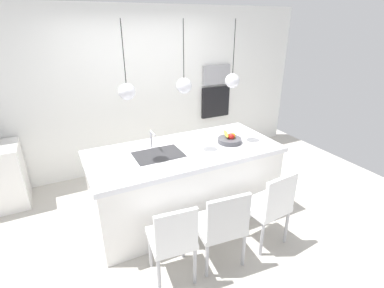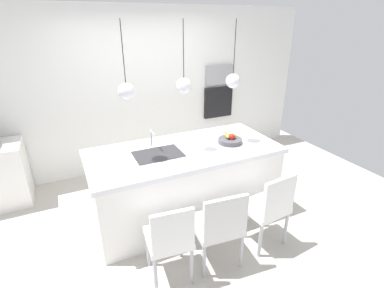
# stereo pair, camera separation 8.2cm
# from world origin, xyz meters

# --- Properties ---
(floor) EXTENTS (6.60, 6.60, 0.00)m
(floor) POSITION_xyz_m (0.00, 0.00, 0.00)
(floor) COLOR #BCB7AD
(floor) RESTS_ON ground
(back_wall) EXTENTS (6.00, 0.10, 2.60)m
(back_wall) POSITION_xyz_m (0.00, 1.65, 1.30)
(back_wall) COLOR white
(back_wall) RESTS_ON ground
(kitchen_island) EXTENTS (2.33, 1.05, 0.92)m
(kitchen_island) POSITION_xyz_m (0.00, 0.00, 0.46)
(kitchen_island) COLOR white
(kitchen_island) RESTS_ON ground
(sink_basin) EXTENTS (0.56, 0.40, 0.02)m
(sink_basin) POSITION_xyz_m (-0.34, 0.00, 0.92)
(sink_basin) COLOR #2D2D30
(sink_basin) RESTS_ON kitchen_island
(faucet) EXTENTS (0.02, 0.17, 0.22)m
(faucet) POSITION_xyz_m (-0.34, 0.21, 1.07)
(faucet) COLOR silver
(faucet) RESTS_ON kitchen_island
(fruit_bowl) EXTENTS (0.30, 0.30, 0.15)m
(fruit_bowl) POSITION_xyz_m (0.61, -0.07, 0.97)
(fruit_bowl) COLOR #4C4C51
(fruit_bowl) RESTS_ON kitchen_island
(microwave) EXTENTS (0.54, 0.08, 0.34)m
(microwave) POSITION_xyz_m (1.38, 1.58, 1.47)
(microwave) COLOR #9E9EA3
(microwave) RESTS_ON back_wall
(oven) EXTENTS (0.56, 0.08, 0.56)m
(oven) POSITION_xyz_m (1.38, 1.58, 0.97)
(oven) COLOR black
(oven) RESTS_ON back_wall
(chair_near) EXTENTS (0.45, 0.46, 0.89)m
(chair_near) POSITION_xyz_m (-0.57, -0.93, 0.50)
(chair_near) COLOR white
(chair_near) RESTS_ON ground
(chair_middle) EXTENTS (0.51, 0.50, 0.89)m
(chair_middle) POSITION_xyz_m (-0.04, -0.94, 0.49)
(chair_middle) COLOR silver
(chair_middle) RESTS_ON ground
(chair_far) EXTENTS (0.48, 0.45, 0.92)m
(chair_far) POSITION_xyz_m (0.58, -0.93, 0.52)
(chair_far) COLOR white
(chair_far) RESTS_ON ground
(pendant_light_left) EXTENTS (0.17, 0.17, 0.77)m
(pendant_light_left) POSITION_xyz_m (-0.64, 0.00, 1.70)
(pendant_light_left) COLOR silver
(pendant_light_center) EXTENTS (0.17, 0.17, 0.77)m
(pendant_light_center) POSITION_xyz_m (0.00, 0.00, 1.70)
(pendant_light_center) COLOR silver
(pendant_light_right) EXTENTS (0.17, 0.17, 0.77)m
(pendant_light_right) POSITION_xyz_m (0.64, 0.00, 1.70)
(pendant_light_right) COLOR silver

